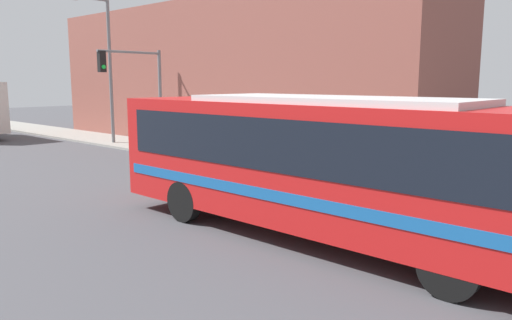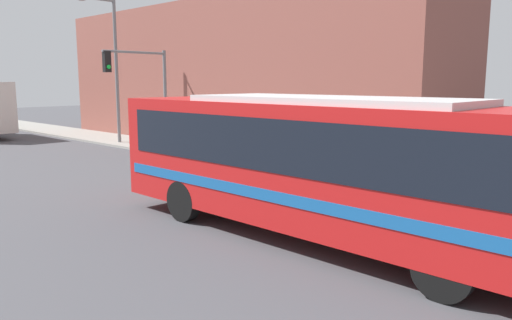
# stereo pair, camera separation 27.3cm
# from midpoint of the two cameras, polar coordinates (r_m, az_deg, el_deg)

# --- Properties ---
(ground_plane) EXTENTS (120.00, 120.00, 0.00)m
(ground_plane) POSITION_cam_midpoint_polar(r_m,az_deg,el_deg) (11.90, 6.63, -7.80)
(ground_plane) COLOR #47474C
(sidewalk) EXTENTS (3.08, 70.00, 0.12)m
(sidewalk) POSITION_cam_midpoint_polar(r_m,az_deg,el_deg) (31.02, -16.62, 2.42)
(sidewalk) COLOR gray
(sidewalk) RESTS_ON ground_plane
(building_facade) EXTENTS (6.00, 24.96, 7.57)m
(building_facade) POSITION_cam_midpoint_polar(r_m,az_deg,el_deg) (28.30, -2.09, 9.75)
(building_facade) COLOR brown
(building_facade) RESTS_ON ground_plane
(city_bus) EXTENTS (2.51, 11.21, 3.11)m
(city_bus) POSITION_cam_midpoint_polar(r_m,az_deg,el_deg) (10.61, 8.69, 0.09)
(city_bus) COLOR red
(city_bus) RESTS_ON ground_plane
(fire_hydrant) EXTENTS (0.25, 0.34, 0.69)m
(fire_hydrant) POSITION_cam_midpoint_polar(r_m,az_deg,el_deg) (18.80, 3.73, -0.08)
(fire_hydrant) COLOR red
(fire_hydrant) RESTS_ON sidewalk
(traffic_light_pole) EXTENTS (3.28, 0.35, 4.73)m
(traffic_light_pole) POSITION_cam_midpoint_polar(r_m,az_deg,el_deg) (23.62, -12.41, 8.75)
(traffic_light_pole) COLOR slate
(traffic_light_pole) RESTS_ON sidewalk
(parking_meter) EXTENTS (0.14, 0.14, 1.19)m
(parking_meter) POSITION_cam_midpoint_polar(r_m,az_deg,el_deg) (20.09, -0.68, 1.90)
(parking_meter) COLOR slate
(parking_meter) RESTS_ON sidewalk
(street_lamp) EXTENTS (2.20, 0.28, 7.54)m
(street_lamp) POSITION_cam_midpoint_polar(r_m,az_deg,el_deg) (27.98, -15.89, 10.95)
(street_lamp) COLOR slate
(street_lamp) RESTS_ON sidewalk
(pedestrian_near_corner) EXTENTS (0.34, 0.34, 1.64)m
(pedestrian_near_corner) POSITION_cam_midpoint_polar(r_m,az_deg,el_deg) (19.72, 3.67, 1.79)
(pedestrian_near_corner) COLOR #47382D
(pedestrian_near_corner) RESTS_ON sidewalk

